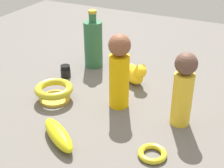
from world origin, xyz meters
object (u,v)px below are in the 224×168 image
(nail_polish_jar, at_px, (66,71))
(bowl, at_px, (54,91))
(bottle_tall, at_px, (93,43))
(cat_figurine, at_px, (134,73))
(bangle, at_px, (152,154))
(person_figure_child, at_px, (183,88))
(banana, at_px, (58,135))
(person_figure_adult, at_px, (119,71))

(nail_polish_jar, height_order, bowl, bowl)
(nail_polish_jar, bearing_deg, bowl, 110.31)
(bowl, height_order, bottle_tall, bottle_tall)
(cat_figurine, height_order, bangle, cat_figurine)
(bowl, relative_size, bottle_tall, 0.56)
(person_figure_child, distance_m, bangle, 0.21)
(nail_polish_jar, distance_m, banana, 0.39)
(nail_polish_jar, relative_size, cat_figurine, 0.38)
(cat_figurine, distance_m, bangle, 0.40)
(cat_figurine, bearing_deg, nail_polish_jar, 14.88)
(nail_polish_jar, distance_m, bangle, 0.53)
(person_figure_adult, xyz_separation_m, bangle, (-0.18, 0.19, -0.12))
(bangle, bearing_deg, banana, 12.55)
(person_figure_child, height_order, bangle, person_figure_child)
(nail_polish_jar, distance_m, person_figure_child, 0.49)
(banana, bearing_deg, cat_figurine, 115.71)
(person_figure_adult, distance_m, bowl, 0.24)
(person_figure_adult, bearing_deg, nail_polish_jar, -19.43)
(person_figure_adult, relative_size, bangle, 3.19)
(nail_polish_jar, bearing_deg, bangle, 147.93)
(nail_polish_jar, relative_size, bottle_tall, 0.21)
(person_figure_child, distance_m, banana, 0.37)
(person_figure_adult, height_order, person_figure_child, person_figure_adult)
(nail_polish_jar, relative_size, person_figure_child, 0.21)
(bowl, height_order, banana, bowl)
(nail_polish_jar, distance_m, bottle_tall, 0.16)
(bowl, distance_m, bottle_tall, 0.30)
(bottle_tall, bearing_deg, bangle, 133.93)
(person_figure_child, relative_size, bowl, 1.78)
(bowl, bearing_deg, cat_figurine, -130.90)
(person_figure_adult, xyz_separation_m, cat_figurine, (0.01, -0.16, -0.08))
(person_figure_adult, xyz_separation_m, nail_polish_jar, (0.27, -0.09, -0.10))
(bottle_tall, bearing_deg, person_figure_adult, 133.65)
(bowl, xyz_separation_m, banana, (-0.14, 0.18, -0.01))
(person_figure_adult, distance_m, nail_polish_jar, 0.30)
(banana, bearing_deg, person_figure_child, 74.08)
(cat_figurine, xyz_separation_m, bowl, (0.19, 0.22, -0.01))
(cat_figurine, bearing_deg, bottle_tall, -18.25)
(nail_polish_jar, bearing_deg, person_figure_adult, 160.57)
(cat_figurine, height_order, banana, cat_figurine)
(cat_figurine, relative_size, bangle, 1.65)
(person_figure_child, distance_m, bowl, 0.42)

